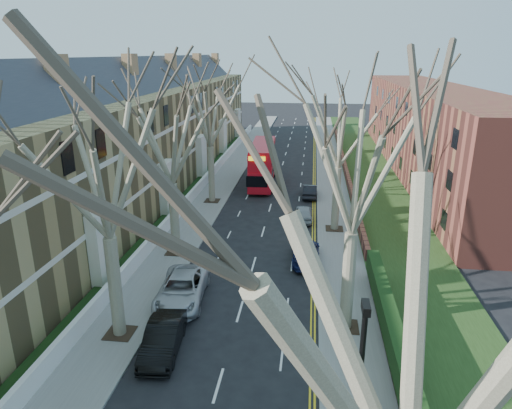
% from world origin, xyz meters
% --- Properties ---
extents(pavement_left, '(3.00, 102.00, 0.12)m').
position_xyz_m(pavement_left, '(-6.00, 39.00, 0.06)').
color(pavement_left, slate).
rests_on(pavement_left, ground).
extents(pavement_right, '(3.00, 102.00, 0.12)m').
position_xyz_m(pavement_right, '(6.00, 39.00, 0.06)').
color(pavement_right, slate).
rests_on(pavement_right, ground).
extents(terrace_left, '(9.70, 78.00, 13.60)m').
position_xyz_m(terrace_left, '(-13.65, 31.00, 5.53)').
color(terrace_left, olive).
rests_on(terrace_left, ground).
extents(flats_right, '(13.97, 54.00, 10.00)m').
position_xyz_m(flats_right, '(17.46, 43.00, 4.98)').
color(flats_right, brown).
rests_on(flats_right, ground).
extents(wall_hedge_right, '(0.70, 24.00, 1.80)m').
position_xyz_m(wall_hedge_right, '(7.70, 2.00, 1.12)').
color(wall_hedge_right, brown).
rests_on(wall_hedge_right, ground).
extents(front_wall_left, '(0.30, 78.00, 1.00)m').
position_xyz_m(front_wall_left, '(-7.65, 31.00, 0.62)').
color(front_wall_left, white).
rests_on(front_wall_left, ground).
extents(grass_verge_right, '(6.00, 102.00, 0.06)m').
position_xyz_m(grass_verge_right, '(10.50, 39.00, 0.15)').
color(grass_verge_right, '#1F3714').
rests_on(grass_verge_right, ground).
extents(tree_left_mid, '(10.50, 10.50, 14.71)m').
position_xyz_m(tree_left_mid, '(-5.70, 6.00, 9.56)').
color(tree_left_mid, '#6F664F').
rests_on(tree_left_mid, ground).
extents(tree_left_far, '(10.15, 10.15, 14.22)m').
position_xyz_m(tree_left_far, '(-5.70, 16.00, 9.24)').
color(tree_left_far, '#6F664F').
rests_on(tree_left_far, ground).
extents(tree_left_dist, '(10.50, 10.50, 14.71)m').
position_xyz_m(tree_left_dist, '(-5.70, 28.00, 9.56)').
color(tree_left_dist, '#6F664F').
rests_on(tree_left_dist, ground).
extents(tree_right_near, '(10.85, 10.85, 15.20)m').
position_xyz_m(tree_right_near, '(5.70, -6.00, 9.86)').
color(tree_right_near, '#6F664F').
rests_on(tree_right_near, ground).
extents(tree_right_mid, '(10.50, 10.50, 14.71)m').
position_xyz_m(tree_right_mid, '(5.70, 8.00, 9.56)').
color(tree_right_mid, '#6F664F').
rests_on(tree_right_mid, ground).
extents(tree_right_far, '(10.15, 10.15, 14.22)m').
position_xyz_m(tree_right_far, '(5.70, 22.00, 9.24)').
color(tree_right_far, '#6F664F').
rests_on(tree_right_far, ground).
extents(double_decker_bus, '(2.98, 10.42, 4.34)m').
position_xyz_m(double_decker_bus, '(-1.58, 34.97, 2.13)').
color(double_decker_bus, red).
rests_on(double_decker_bus, ground).
extents(car_left_mid, '(1.94, 4.56, 1.46)m').
position_xyz_m(car_left_mid, '(-3.07, 4.99, 0.73)').
color(car_left_mid, black).
rests_on(car_left_mid, ground).
extents(car_left_far, '(2.99, 5.72, 1.54)m').
position_xyz_m(car_left_far, '(-3.48, 9.69, 0.77)').
color(car_left_far, '#AEAFB4').
rests_on(car_left_far, ground).
extents(car_right_near, '(2.08, 4.78, 1.37)m').
position_xyz_m(car_right_near, '(3.50, 15.91, 0.68)').
color(car_right_near, navy).
rests_on(car_right_near, ground).
extents(car_right_mid, '(1.57, 3.78, 1.28)m').
position_xyz_m(car_right_mid, '(3.16, 24.08, 0.64)').
color(car_right_mid, '#95999D').
rests_on(car_right_mid, ground).
extents(car_right_far, '(1.42, 3.91, 1.28)m').
position_xyz_m(car_right_far, '(3.62, 30.76, 0.64)').
color(car_right_far, black).
rests_on(car_right_far, ground).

